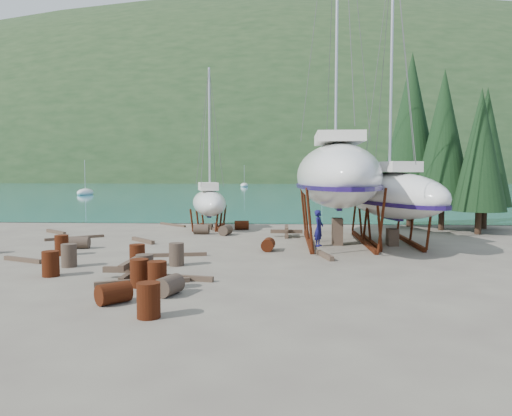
# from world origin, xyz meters

# --- Properties ---
(ground) EXTENTS (600.00, 600.00, 0.00)m
(ground) POSITION_xyz_m (0.00, 0.00, 0.00)
(ground) COLOR #5D534A
(ground) RESTS_ON ground
(bay_water) EXTENTS (700.00, 700.00, 0.00)m
(bay_water) POSITION_xyz_m (0.00, 315.00, 0.01)
(bay_water) COLOR #196A7D
(bay_water) RESTS_ON ground
(far_hill) EXTENTS (800.00, 360.00, 110.00)m
(far_hill) POSITION_xyz_m (0.00, 320.00, 0.00)
(far_hill) COLOR #1E351A
(far_hill) RESTS_ON ground
(far_house_left) EXTENTS (6.60, 5.60, 5.60)m
(far_house_left) POSITION_xyz_m (-60.00, 190.00, 2.92)
(far_house_left) COLOR beige
(far_house_left) RESTS_ON ground
(far_house_center) EXTENTS (6.60, 5.60, 5.60)m
(far_house_center) POSITION_xyz_m (-20.00, 190.00, 2.92)
(far_house_center) COLOR beige
(far_house_center) RESTS_ON ground
(far_house_right) EXTENTS (6.60, 5.60, 5.60)m
(far_house_right) POSITION_xyz_m (30.00, 190.00, 2.92)
(far_house_right) COLOR beige
(far_house_right) RESTS_ON ground
(cypress_near_right) EXTENTS (3.60, 3.60, 10.00)m
(cypress_near_right) POSITION_xyz_m (12.50, 12.00, 5.79)
(cypress_near_right) COLOR black
(cypress_near_right) RESTS_ON ground
(cypress_mid_right) EXTENTS (3.06, 3.06, 8.50)m
(cypress_mid_right) POSITION_xyz_m (14.00, 10.00, 4.92)
(cypress_mid_right) COLOR black
(cypress_mid_right) RESTS_ON ground
(cypress_back_left) EXTENTS (4.14, 4.14, 11.50)m
(cypress_back_left) POSITION_xyz_m (11.00, 14.00, 6.66)
(cypress_back_left) COLOR black
(cypress_back_left) RESTS_ON ground
(cypress_far_right) EXTENTS (3.24, 3.24, 9.00)m
(cypress_far_right) POSITION_xyz_m (15.50, 13.00, 5.21)
(cypress_far_right) COLOR black
(cypress_far_right) RESTS_ON ground
(moored_boat_left) EXTENTS (2.00, 5.00, 6.05)m
(moored_boat_left) POSITION_xyz_m (-30.00, 60.00, 0.39)
(moored_boat_left) COLOR silver
(moored_boat_left) RESTS_ON ground
(moored_boat_mid) EXTENTS (2.00, 5.00, 6.05)m
(moored_boat_mid) POSITION_xyz_m (10.00, 80.00, 0.39)
(moored_boat_mid) COLOR silver
(moored_boat_mid) RESTS_ON ground
(moored_boat_far) EXTENTS (2.00, 5.00, 6.05)m
(moored_boat_far) POSITION_xyz_m (-8.00, 110.00, 0.39)
(moored_boat_far) COLOR silver
(moored_boat_far) RESTS_ON ground
(large_sailboat_near) EXTENTS (4.26, 13.78, 21.57)m
(large_sailboat_near) POSITION_xyz_m (5.31, 5.82, 3.47)
(large_sailboat_near) COLOR silver
(large_sailboat_near) RESTS_ON ground
(large_sailboat_far) EXTENTS (5.17, 10.10, 15.36)m
(large_sailboat_far) POSITION_xyz_m (8.01, 5.53, 2.51)
(large_sailboat_far) COLOR silver
(large_sailboat_far) RESTS_ON ground
(small_sailboat_shore) EXTENTS (3.59, 6.73, 10.29)m
(small_sailboat_shore) POSITION_xyz_m (-2.17, 11.95, 1.70)
(small_sailboat_shore) COLOR silver
(small_sailboat_shore) RESTS_ON ground
(worker) EXTENTS (0.64, 0.76, 1.78)m
(worker) POSITION_xyz_m (4.36, 4.55, 0.89)
(worker) COLOR #13114E
(worker) RESTS_ON ground
(drum_0) EXTENTS (0.58, 0.58, 0.88)m
(drum_0) POSITION_xyz_m (-5.38, -3.14, 0.44)
(drum_0) COLOR #52190E
(drum_0) RESTS_ON ground
(drum_1) EXTENTS (0.83, 1.02, 0.58)m
(drum_1) POSITION_xyz_m (-0.66, -5.57, 0.29)
(drum_1) COLOR #2D2823
(drum_1) RESTS_ON ground
(drum_3) EXTENTS (0.58, 0.58, 0.88)m
(drum_3) POSITION_xyz_m (-0.64, -7.84, 0.44)
(drum_3) COLOR #52190E
(drum_3) RESTS_ON ground
(drum_4) EXTENTS (0.95, 0.69, 0.58)m
(drum_4) POSITION_xyz_m (-0.02, 11.42, 0.29)
(drum_4) COLOR #52190E
(drum_4) RESTS_ON ground
(drum_5) EXTENTS (0.58, 0.58, 0.88)m
(drum_5) POSITION_xyz_m (-1.47, -0.91, 0.44)
(drum_5) COLOR #2D2823
(drum_5) RESTS_ON ground
(drum_6) EXTENTS (0.65, 0.92, 0.58)m
(drum_6) POSITION_xyz_m (1.94, 2.96, 0.29)
(drum_6) COLOR #52190E
(drum_6) RESTS_ON ground
(drum_7) EXTENTS (0.58, 0.58, 0.88)m
(drum_7) POSITION_xyz_m (-1.18, -4.90, 0.44)
(drum_7) COLOR #52190E
(drum_7) RESTS_ON ground
(drum_8) EXTENTS (0.58, 0.58, 0.88)m
(drum_8) POSITION_xyz_m (-6.98, 1.20, 0.44)
(drum_8) COLOR #52190E
(drum_8) RESTS_ON ground
(drum_9) EXTENTS (0.90, 0.61, 0.58)m
(drum_9) POSITION_xyz_m (-2.18, 9.02, 0.29)
(drum_9) COLOR #2D2823
(drum_9) RESTS_ON ground
(drum_10) EXTENTS (0.58, 0.58, 0.88)m
(drum_10) POSITION_xyz_m (-1.84, -4.55, 0.44)
(drum_10) COLOR #52190E
(drum_10) RESTS_ON ground
(drum_11) EXTENTS (0.78, 1.00, 0.58)m
(drum_11) POSITION_xyz_m (-0.71, 8.63, 0.29)
(drum_11) COLOR #2D2823
(drum_11) RESTS_ON ground
(drum_12) EXTENTS (1.03, 1.04, 0.58)m
(drum_12) POSITION_xyz_m (-1.96, -6.58, 0.29)
(drum_12) COLOR #52190E
(drum_12) RESTS_ON ground
(drum_14) EXTENTS (0.58, 0.58, 0.88)m
(drum_14) POSITION_xyz_m (-2.87, -1.36, 0.44)
(drum_14) COLOR #52190E
(drum_14) RESTS_ON ground
(drum_15) EXTENTS (0.93, 0.66, 0.58)m
(drum_15) POSITION_xyz_m (-7.00, 3.14, 0.29)
(drum_15) COLOR #2D2823
(drum_15) RESTS_ON ground
(drum_16) EXTENTS (0.58, 0.58, 0.88)m
(drum_16) POSITION_xyz_m (-5.50, -1.40, 0.44)
(drum_16) COLOR #2D2823
(drum_16) RESTS_ON ground
(drum_17) EXTENTS (0.58, 0.58, 0.88)m
(drum_17) POSITION_xyz_m (-1.93, -3.67, 0.44)
(drum_17) COLOR #2D2823
(drum_17) RESTS_ON ground
(timber_0) EXTENTS (2.19, 2.06, 0.14)m
(timber_0) POSITION_xyz_m (-4.93, 13.57, 0.07)
(timber_0) COLOR brown
(timber_0) RESTS_ON ground
(timber_1) EXTENTS (0.63, 1.88, 0.19)m
(timber_1) POSITION_xyz_m (4.40, 1.26, 0.10)
(timber_1) COLOR brown
(timber_1) RESTS_ON ground
(timber_2) EXTENTS (1.89, 1.69, 0.19)m
(timber_2) POSITION_xyz_m (-10.83, 8.81, 0.09)
(timber_2) COLOR brown
(timber_2) RESTS_ON ground
(timber_3) EXTENTS (2.47, 1.29, 0.15)m
(timber_3) POSITION_xyz_m (-1.62, -4.32, 0.07)
(timber_3) COLOR brown
(timber_3) RESTS_ON ground
(timber_5) EXTENTS (2.46, 1.22, 0.16)m
(timber_5) POSITION_xyz_m (-2.05, -4.17, 0.08)
(timber_5) COLOR brown
(timber_5) RESTS_ON ground
(timber_6) EXTENTS (0.52, 1.84, 0.19)m
(timber_6) POSITION_xyz_m (-1.85, 13.02, 0.10)
(timber_6) COLOR brown
(timber_6) RESTS_ON ground
(timber_7) EXTENTS (1.66, 0.49, 0.17)m
(timber_7) POSITION_xyz_m (-0.45, -3.56, 0.09)
(timber_7) COLOR brown
(timber_7) RESTS_ON ground
(timber_8) EXTENTS (1.66, 1.76, 0.19)m
(timber_8) POSITION_xyz_m (-4.63, 5.45, 0.09)
(timber_8) COLOR brown
(timber_8) RESTS_ON ground
(timber_9) EXTENTS (1.37, 2.10, 0.15)m
(timber_9) POSITION_xyz_m (-1.25, 10.42, 0.08)
(timber_9) COLOR brown
(timber_9) RESTS_ON ground
(timber_11) EXTENTS (2.81, 0.76, 0.15)m
(timber_11) POSITION_xyz_m (-2.05, 1.16, 0.08)
(timber_11) COLOR brown
(timber_11) RESTS_ON ground
(timber_12) EXTENTS (2.00, 1.00, 0.17)m
(timber_12) POSITION_xyz_m (-7.84, -0.45, 0.08)
(timber_12) COLOR brown
(timber_12) RESTS_ON ground
(timber_15) EXTENTS (2.57, 2.02, 0.15)m
(timber_15) POSITION_xyz_m (-8.66, 6.46, 0.07)
(timber_15) COLOR brown
(timber_15) RESTS_ON ground
(timber_17) EXTENTS (1.18, 1.97, 0.16)m
(timber_17) POSITION_xyz_m (-9.12, 6.41, 0.08)
(timber_17) COLOR brown
(timber_17) RESTS_ON ground
(timber_pile_fore) EXTENTS (1.80, 1.80, 0.60)m
(timber_pile_fore) POSITION_xyz_m (-2.56, -3.30, 0.30)
(timber_pile_fore) COLOR brown
(timber_pile_fore) RESTS_ON ground
(timber_pile_aft) EXTENTS (1.80, 1.80, 0.60)m
(timber_pile_aft) POSITION_xyz_m (2.80, 8.12, 0.30)
(timber_pile_aft) COLOR brown
(timber_pile_aft) RESTS_ON ground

